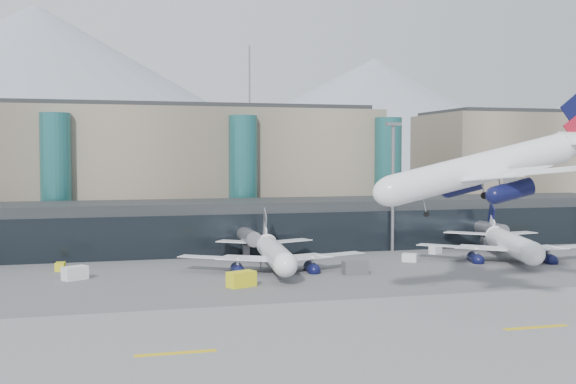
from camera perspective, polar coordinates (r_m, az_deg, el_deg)
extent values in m
plane|color=#515154|center=(90.96, 2.85, -9.28)|extent=(900.00, 900.00, 0.00)
cube|color=slate|center=(77.22, 6.36, -11.51)|extent=(400.00, 40.00, 0.04)
cube|color=gold|center=(72.52, -8.87, -12.47)|extent=(8.00, 1.00, 0.02)
cube|color=gold|center=(86.39, 19.00, -10.07)|extent=(8.00, 1.00, 0.02)
cube|color=black|center=(145.85, -4.22, -2.65)|extent=(170.00, 18.00, 10.00)
cube|color=black|center=(137.27, -3.52, -3.42)|extent=(170.00, 0.40, 8.00)
cylinder|color=slate|center=(135.21, -3.34, -3.44)|extent=(2.80, 14.00, 2.80)
cube|color=slate|center=(135.57, -3.33, -4.70)|extent=(1.20, 1.20, 2.40)
cylinder|color=slate|center=(153.41, 15.29, -2.77)|extent=(2.80, 14.00, 2.80)
cube|color=slate|center=(153.74, 15.27, -3.88)|extent=(1.20, 1.20, 2.40)
cube|color=gray|center=(174.57, -14.35, 1.48)|extent=(130.00, 30.00, 30.00)
cube|color=black|center=(174.88, -14.41, 6.56)|extent=(123.50, 28.00, 1.00)
cube|color=gray|center=(213.28, 19.90, 1.65)|extent=(70.00, 30.00, 30.00)
cube|color=black|center=(213.52, 19.98, 5.82)|extent=(66.50, 28.00, 1.00)
cylinder|color=#246365|center=(158.77, -17.87, 0.93)|extent=(6.40, 6.40, 28.00)
cylinder|color=#246365|center=(161.90, -3.58, 1.10)|extent=(6.40, 6.40, 28.00)
cylinder|color=#246365|center=(172.38, 7.90, 1.19)|extent=(6.40, 6.40, 28.00)
cylinder|color=slate|center=(179.47, -3.06, 8.96)|extent=(0.40, 0.40, 16.00)
cone|color=gray|center=(467.00, -19.28, 7.21)|extent=(400.00, 400.00, 110.00)
cone|color=gray|center=(501.47, 6.83, 5.63)|extent=(340.00, 340.00, 85.00)
cylinder|color=slate|center=(144.62, 8.29, 0.26)|extent=(0.70, 0.70, 25.00)
cube|color=slate|center=(144.58, 8.32, 5.33)|extent=(3.00, 1.20, 0.60)
cylinder|color=white|center=(93.97, 15.90, 2.79)|extent=(23.50, 5.08, 3.87)
ellipsoid|color=white|center=(89.08, 9.26, 2.86)|extent=(5.61, 4.14, 3.87)
cube|color=white|center=(87.57, 19.43, 2.31)|extent=(11.49, 17.57, 0.19)
cylinder|color=#0B0E34|center=(88.64, 17.99, 1.07)|extent=(4.77, 2.37, 2.13)
cube|color=white|center=(102.14, 14.52, 2.46)|extent=(12.83, 17.37, 0.19)
cylinder|color=#0B0E34|center=(99.79, 14.34, 1.32)|extent=(4.77, 2.37, 2.13)
cylinder|color=slate|center=(90.46, 11.31, 1.25)|extent=(0.16, 0.16, 3.09)
cylinder|color=black|center=(90.51, 11.30, 0.40)|extent=(0.70, 0.28, 0.69)
cylinder|color=black|center=(92.50, 17.09, 0.38)|extent=(0.90, 0.39, 0.88)
cylinder|color=black|center=(96.57, 15.75, 0.50)|extent=(0.90, 0.39, 0.88)
cylinder|color=white|center=(120.01, -1.15, -4.26)|extent=(6.37, 22.92, 3.75)
ellipsoid|color=white|center=(108.89, -0.38, -5.01)|extent=(4.34, 5.66, 3.75)
cone|color=white|center=(134.34, -1.94, -3.40)|extent=(4.48, 6.86, 3.75)
cube|color=white|center=(122.95, 2.51, -4.38)|extent=(17.08, 10.30, 0.19)
cylinder|color=#0B0E34|center=(121.60, 1.72, -5.37)|extent=(2.58, 4.74, 2.06)
cube|color=white|center=(134.90, -0.03, -3.29)|extent=(9.01, 6.07, 0.15)
cube|color=white|center=(120.94, -5.06, -4.51)|extent=(16.65, 13.18, 0.19)
cylinder|color=#0B0E34|center=(120.06, -4.09, -5.48)|extent=(2.58, 4.74, 2.06)
cube|color=white|center=(133.88, -3.87, -3.35)|extent=(8.75, 7.45, 0.15)
cube|color=slate|center=(134.36, -1.96, -2.12)|extent=(0.88, 5.59, 6.60)
cube|color=white|center=(133.50, -1.91, -2.63)|extent=(0.70, 3.75, 3.61)
cylinder|color=slate|center=(112.58, -0.63, -6.00)|extent=(0.15, 0.15, 3.00)
cylinder|color=black|center=(112.79, -0.63, -6.65)|extent=(0.31, 0.69, 0.67)
cylinder|color=black|center=(121.80, -0.15, -5.93)|extent=(0.43, 0.89, 0.86)
cylinder|color=black|center=(121.24, -2.26, -5.98)|extent=(0.43, 0.89, 0.86)
cylinder|color=white|center=(137.51, 17.07, -3.38)|extent=(10.79, 23.88, 3.94)
ellipsoid|color=white|center=(126.14, 18.48, -3.96)|extent=(5.40, 6.43, 3.94)
cone|color=white|center=(152.22, 15.58, -2.67)|extent=(5.77, 7.65, 3.94)
cube|color=white|center=(141.62, 20.22, -3.51)|extent=(17.61, 8.03, 0.20)
cylinder|color=#0B0E34|center=(139.95, 19.58, -4.40)|extent=(3.48, 5.18, 2.17)
cube|color=white|center=(153.38, 17.31, -2.58)|extent=(9.31, 4.99, 0.16)
cube|color=white|center=(137.28, 13.45, -3.61)|extent=(16.46, 15.69, 0.20)
cylinder|color=#0B0E34|center=(136.62, 14.40, -4.50)|extent=(3.48, 5.18, 2.17)
cube|color=white|center=(151.15, 13.83, -2.62)|extent=(8.63, 8.66, 0.16)
cube|color=#0B0E34|center=(152.27, 15.57, -1.48)|extent=(1.97, 5.69, 6.94)
cube|color=white|center=(151.38, 15.65, -1.96)|extent=(1.43, 3.84, 3.79)
cylinder|color=slate|center=(129.86, 18.01, -4.90)|extent=(0.16, 0.16, 3.15)
cylinder|color=black|center=(130.06, 18.00, -5.50)|extent=(0.45, 0.74, 0.70)
cylinder|color=black|center=(139.59, 17.88, -4.93)|extent=(0.60, 0.96, 0.90)
cylinder|color=black|center=(138.38, 15.99, -4.96)|extent=(0.60, 0.96, 0.90)
cube|color=silver|center=(116.62, -16.48, -6.16)|extent=(4.22, 3.64, 2.07)
cube|color=yellow|center=(126.17, -17.56, -5.64)|extent=(1.72, 2.53, 1.38)
cube|color=#4A4A4F|center=(117.23, 5.33, -5.97)|extent=(3.96, 2.14, 2.18)
cube|color=silver|center=(143.68, 11.57, -4.48)|extent=(3.10, 2.78, 1.57)
cube|color=silver|center=(132.07, 9.59, -5.13)|extent=(2.97, 2.74, 1.50)
cube|color=yellow|center=(106.15, -3.71, -6.88)|extent=(4.62, 3.63, 2.27)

